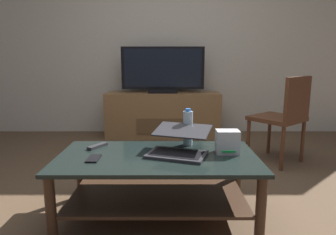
{
  "coord_description": "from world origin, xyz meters",
  "views": [
    {
      "loc": [
        -0.06,
        -2.03,
        1.03
      ],
      "look_at": [
        -0.05,
        0.32,
        0.57
      ],
      "focal_mm": 32.21,
      "sensor_mm": 36.0,
      "label": 1
    }
  ],
  "objects_px": {
    "laptop": "(178,144)",
    "tv_remote": "(97,146)",
    "dining_chair": "(283,114)",
    "router_box": "(227,142)",
    "coffee_table": "(157,174)",
    "television": "(162,71)",
    "water_bottle_near": "(187,128)",
    "media_cabinet": "(162,115)",
    "cell_phone": "(93,159)"
  },
  "relations": [
    {
      "from": "laptop",
      "to": "tv_remote",
      "type": "distance_m",
      "value": 0.58
    },
    {
      "from": "dining_chair",
      "to": "router_box",
      "type": "distance_m",
      "value": 1.25
    },
    {
      "from": "router_box",
      "to": "dining_chair",
      "type": "bearing_deg",
      "value": 53.06
    },
    {
      "from": "coffee_table",
      "to": "laptop",
      "type": "xyz_separation_m",
      "value": [
        0.14,
        0.04,
        0.19
      ]
    },
    {
      "from": "television",
      "to": "dining_chair",
      "type": "distance_m",
      "value": 1.66
    },
    {
      "from": "water_bottle_near",
      "to": "tv_remote",
      "type": "relative_size",
      "value": 1.65
    },
    {
      "from": "media_cabinet",
      "to": "cell_phone",
      "type": "distance_m",
      "value": 2.25
    },
    {
      "from": "water_bottle_near",
      "to": "cell_phone",
      "type": "height_order",
      "value": "water_bottle_near"
    },
    {
      "from": "laptop",
      "to": "water_bottle_near",
      "type": "xyz_separation_m",
      "value": [
        0.07,
        0.2,
        0.06
      ]
    },
    {
      "from": "laptop",
      "to": "router_box",
      "type": "xyz_separation_m",
      "value": [
        0.32,
        0.01,
        0.02
      ]
    },
    {
      "from": "water_bottle_near",
      "to": "television",
      "type": "bearing_deg",
      "value": 96.38
    },
    {
      "from": "media_cabinet",
      "to": "television",
      "type": "xyz_separation_m",
      "value": [
        -0.0,
        -0.02,
        0.58
      ]
    },
    {
      "from": "media_cabinet",
      "to": "tv_remote",
      "type": "relative_size",
      "value": 9.42
    },
    {
      "from": "water_bottle_near",
      "to": "cell_phone",
      "type": "xyz_separation_m",
      "value": [
        -0.6,
        -0.32,
        -0.12
      ]
    },
    {
      "from": "television",
      "to": "water_bottle_near",
      "type": "xyz_separation_m",
      "value": [
        0.21,
        -1.87,
        -0.33
      ]
    },
    {
      "from": "television",
      "to": "laptop",
      "type": "bearing_deg",
      "value": -86.18
    },
    {
      "from": "laptop",
      "to": "router_box",
      "type": "height_order",
      "value": "laptop"
    },
    {
      "from": "media_cabinet",
      "to": "water_bottle_near",
      "type": "height_order",
      "value": "water_bottle_near"
    },
    {
      "from": "coffee_table",
      "to": "water_bottle_near",
      "type": "bearing_deg",
      "value": 49.15
    },
    {
      "from": "laptop",
      "to": "tv_remote",
      "type": "relative_size",
      "value": 2.97
    },
    {
      "from": "television",
      "to": "dining_chair",
      "type": "relative_size",
      "value": 1.24
    },
    {
      "from": "media_cabinet",
      "to": "laptop",
      "type": "relative_size",
      "value": 3.17
    },
    {
      "from": "coffee_table",
      "to": "tv_remote",
      "type": "xyz_separation_m",
      "value": [
        -0.42,
        0.18,
        0.14
      ]
    },
    {
      "from": "laptop",
      "to": "water_bottle_near",
      "type": "height_order",
      "value": "water_bottle_near"
    },
    {
      "from": "coffee_table",
      "to": "television",
      "type": "height_order",
      "value": "television"
    },
    {
      "from": "media_cabinet",
      "to": "water_bottle_near",
      "type": "relative_size",
      "value": 5.72
    },
    {
      "from": "television",
      "to": "media_cabinet",
      "type": "bearing_deg",
      "value": 90.0
    },
    {
      "from": "laptop",
      "to": "cell_phone",
      "type": "xyz_separation_m",
      "value": [
        -0.53,
        -0.12,
        -0.06
      ]
    },
    {
      "from": "television",
      "to": "cell_phone",
      "type": "xyz_separation_m",
      "value": [
        -0.39,
        -2.19,
        -0.45
      ]
    },
    {
      "from": "laptop",
      "to": "television",
      "type": "bearing_deg",
      "value": 93.82
    },
    {
      "from": "laptop",
      "to": "cell_phone",
      "type": "distance_m",
      "value": 0.55
    },
    {
      "from": "water_bottle_near",
      "to": "dining_chair",
      "type": "bearing_deg",
      "value": 38.86
    },
    {
      "from": "laptop",
      "to": "water_bottle_near",
      "type": "relative_size",
      "value": 1.8
    },
    {
      "from": "coffee_table",
      "to": "tv_remote",
      "type": "height_order",
      "value": "tv_remote"
    },
    {
      "from": "laptop",
      "to": "cell_phone",
      "type": "height_order",
      "value": "laptop"
    },
    {
      "from": "laptop",
      "to": "water_bottle_near",
      "type": "bearing_deg",
      "value": 70.55
    },
    {
      "from": "cell_phone",
      "to": "tv_remote",
      "type": "xyz_separation_m",
      "value": [
        -0.03,
        0.25,
        0.01
      ]
    },
    {
      "from": "television",
      "to": "cell_phone",
      "type": "bearing_deg",
      "value": -100.11
    },
    {
      "from": "coffee_table",
      "to": "television",
      "type": "xyz_separation_m",
      "value": [
        0.0,
        2.11,
        0.58
      ]
    },
    {
      "from": "laptop",
      "to": "router_box",
      "type": "distance_m",
      "value": 0.32
    },
    {
      "from": "cell_phone",
      "to": "dining_chair",
      "type": "bearing_deg",
      "value": 36.29
    },
    {
      "from": "coffee_table",
      "to": "media_cabinet",
      "type": "xyz_separation_m",
      "value": [
        0.0,
        2.14,
        0.0
      ]
    },
    {
      "from": "dining_chair",
      "to": "water_bottle_near",
      "type": "height_order",
      "value": "dining_chair"
    },
    {
      "from": "media_cabinet",
      "to": "water_bottle_near",
      "type": "distance_m",
      "value": 1.92
    },
    {
      "from": "media_cabinet",
      "to": "dining_chair",
      "type": "relative_size",
      "value": 1.73
    },
    {
      "from": "media_cabinet",
      "to": "television",
      "type": "relative_size",
      "value": 1.4
    },
    {
      "from": "television",
      "to": "laptop",
      "type": "height_order",
      "value": "television"
    },
    {
      "from": "television",
      "to": "router_box",
      "type": "relative_size",
      "value": 7.04
    },
    {
      "from": "dining_chair",
      "to": "water_bottle_near",
      "type": "bearing_deg",
      "value": -141.14
    },
    {
      "from": "router_box",
      "to": "water_bottle_near",
      "type": "xyz_separation_m",
      "value": [
        -0.25,
        0.2,
        0.05
      ]
    }
  ]
}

